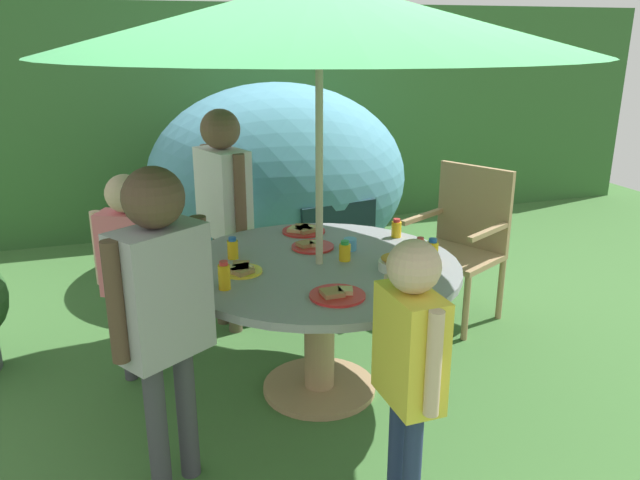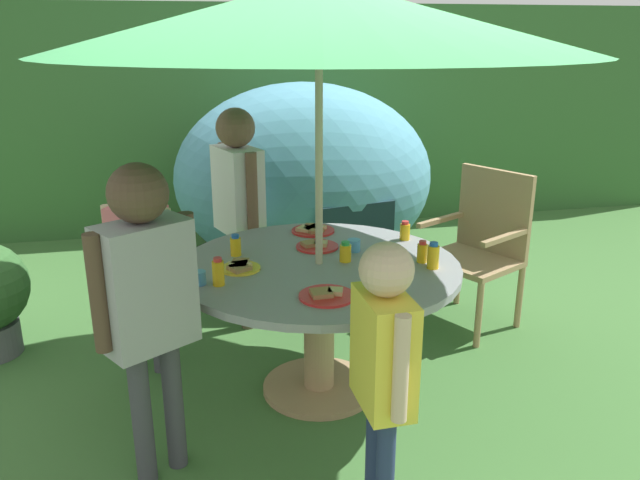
{
  "view_description": "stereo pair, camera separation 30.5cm",
  "coord_description": "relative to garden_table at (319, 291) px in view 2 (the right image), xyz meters",
  "views": [
    {
      "loc": [
        -0.89,
        -2.75,
        1.78
      ],
      "look_at": [
        0.01,
        0.01,
        0.83
      ],
      "focal_mm": 35.14,
      "sensor_mm": 36.0,
      "label": 1
    },
    {
      "loc": [
        -0.59,
        -2.83,
        1.78
      ],
      "look_at": [
        0.01,
        0.01,
        0.83
      ],
      "focal_mm": 35.14,
      "sensor_mm": 36.0,
      "label": 2
    }
  ],
  "objects": [
    {
      "name": "child_in_grey_shirt",
      "position": [
        -0.79,
        -0.5,
        0.3
      ],
      "size": [
        0.4,
        0.35,
        1.34
      ],
      "rotation": [
        0.0,
        0.0,
        0.57
      ],
      "color": "#3F3F47",
      "rests_on": "ground_plane"
    },
    {
      "name": "plate_center_front",
      "position": [
        0.04,
        0.24,
        0.16
      ],
      "size": [
        0.22,
        0.22,
        0.03
      ],
      "color": "red",
      "rests_on": "garden_table"
    },
    {
      "name": "juice_bottle_far_left",
      "position": [
        0.5,
        -0.09,
        0.2
      ],
      "size": [
        0.05,
        0.05,
        0.11
      ],
      "color": "yellow",
      "rests_on": "garden_table"
    },
    {
      "name": "dome_tent",
      "position": [
        0.28,
        1.92,
        0.16
      ],
      "size": [
        2.41,
        2.41,
        1.44
      ],
      "rotation": [
        0.0,
        0.0,
        0.2
      ],
      "color": "teal",
      "rests_on": "ground_plane"
    },
    {
      "name": "cup_far",
      "position": [
        -0.59,
        -0.16,
        0.18
      ],
      "size": [
        0.06,
        0.06,
        0.06
      ],
      "primitive_type": "cylinder",
      "color": "#4C99D8",
      "rests_on": "garden_table"
    },
    {
      "name": "child_in_pink_shirt",
      "position": [
        -0.88,
        0.4,
        0.16
      ],
      "size": [
        0.36,
        0.27,
        1.13
      ],
      "rotation": [
        0.0,
        0.0,
        -0.42
      ],
      "color": "#3F3F47",
      "rests_on": "ground_plane"
    },
    {
      "name": "child_in_white_shirt",
      "position": [
        -0.32,
        0.89,
        0.32
      ],
      "size": [
        0.31,
        0.44,
        1.38
      ],
      "rotation": [
        0.0,
        0.0,
        -1.23
      ],
      "color": "brown",
      "rests_on": "ground_plane"
    },
    {
      "name": "cup_near",
      "position": [
        0.21,
        0.14,
        0.18
      ],
      "size": [
        0.07,
        0.07,
        0.06
      ],
      "primitive_type": "cylinder",
      "color": "#4C99D8",
      "rests_on": "garden_table"
    },
    {
      "name": "plate_front_edge",
      "position": [
        -0.05,
        -0.42,
        0.16
      ],
      "size": [
        0.24,
        0.24,
        0.03
      ],
      "color": "red",
      "rests_on": "garden_table"
    },
    {
      "name": "juice_bottle_spot_a",
      "position": [
        0.52,
        -0.18,
        0.21
      ],
      "size": [
        0.06,
        0.06,
        0.13
      ],
      "color": "yellow",
      "rests_on": "garden_table"
    },
    {
      "name": "juice_bottle_near_right",
      "position": [
        -0.39,
        0.2,
        0.2
      ],
      "size": [
        0.05,
        0.05,
        0.11
      ],
      "color": "yellow",
      "rests_on": "garden_table"
    },
    {
      "name": "juice_bottle_mid_left",
      "position": [
        0.54,
        0.27,
        0.2
      ],
      "size": [
        0.06,
        0.06,
        0.11
      ],
      "color": "yellow",
      "rests_on": "garden_table"
    },
    {
      "name": "hedge_backdrop",
      "position": [
        0.0,
        3.31,
        0.47
      ],
      "size": [
        9.0,
        0.7,
        2.05
      ],
      "primitive_type": "cube",
      "color": "#33602D",
      "rests_on": "ground_plane"
    },
    {
      "name": "snack_bowl",
      "position": [
        0.31,
        -0.2,
        0.19
      ],
      "size": [
        0.15,
        0.15,
        0.08
      ],
      "color": "white",
      "rests_on": "garden_table"
    },
    {
      "name": "garden_table",
      "position": [
        0.0,
        0.0,
        0.0
      ],
      "size": [
        1.39,
        1.39,
        0.71
      ],
      "color": "tan",
      "rests_on": "ground_plane"
    },
    {
      "name": "ground_plane",
      "position": [
        0.0,
        0.0,
        -0.57
      ],
      "size": [
        10.0,
        10.0,
        0.02
      ],
      "primitive_type": "cube",
      "color": "#3D6B33"
    },
    {
      "name": "child_in_yellow_shirt",
      "position": [
        0.03,
        -0.95,
        0.16
      ],
      "size": [
        0.19,
        0.39,
        1.12
      ],
      "rotation": [
        0.0,
        0.0,
        1.61
      ],
      "color": "navy",
      "rests_on": "ground_plane"
    },
    {
      "name": "juice_bottle_near_left",
      "position": [
        -0.5,
        -0.18,
        0.21
      ],
      "size": [
        0.05,
        0.05,
        0.13
      ],
      "color": "yellow",
      "rests_on": "garden_table"
    },
    {
      "name": "plate_far_right",
      "position": [
        -0.39,
        -0.01,
        0.16
      ],
      "size": [
        0.19,
        0.19,
        0.03
      ],
      "color": "yellow",
      "rests_on": "garden_table"
    },
    {
      "name": "juice_bottle_center_back",
      "position": [
        0.13,
        0.0,
        0.2
      ],
      "size": [
        0.06,
        0.06,
        0.1
      ],
      "color": "yellow",
      "rests_on": "garden_table"
    },
    {
      "name": "plate_back_edge",
      "position": [
        0.07,
        0.51,
        0.16
      ],
      "size": [
        0.25,
        0.25,
        0.03
      ],
      "color": "red",
      "rests_on": "garden_table"
    },
    {
      "name": "juice_bottle_mid_right",
      "position": [
        0.23,
        -0.53,
        0.2
      ],
      "size": [
        0.05,
        0.05,
        0.11
      ],
      "color": "yellow",
      "rests_on": "garden_table"
    },
    {
      "name": "wooden_chair",
      "position": [
        1.18,
        0.63,
        -0.02
      ],
      "size": [
        0.65,
        0.68,
        0.99
      ],
      "rotation": [
        0.0,
        0.0,
        -1.08
      ],
      "color": "tan",
      "rests_on": "ground_plane"
    },
    {
      "name": "patio_umbrella",
      "position": [
        0.0,
        0.0,
        1.29
      ],
      "size": [
        2.44,
        2.44,
        2.01
      ],
      "color": "#B7AD8C",
      "rests_on": "ground_plane"
    }
  ]
}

